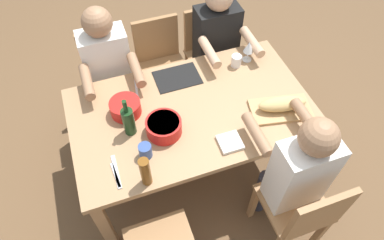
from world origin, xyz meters
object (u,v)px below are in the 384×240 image
dining_table (192,118)px  beer_bottle (145,172)px  wine_glass (249,48)px  diner_far_left (296,170)px  napkin_stack (230,142)px  chair_far_left (302,211)px  bread_loaf (282,104)px  chair_near_center (161,61)px  serving_bowl_salad (125,107)px  cutting_board (281,109)px  chair_near_left (209,50)px  serving_bowl_pasta (164,126)px  cup_near_left (236,61)px  wine_bottle (129,121)px  diner_near_right (109,69)px  diner_near_left (218,44)px  chair_near_right (110,74)px  cup_far_right (145,151)px

dining_table → beer_bottle: (0.42, 0.41, 0.20)m
dining_table → wine_glass: 0.67m
diner_far_left → napkin_stack: diner_far_left is taller
chair_far_left → bread_loaf: size_ratio=2.66×
chair_near_center → serving_bowl_salad: (0.42, 0.67, 0.31)m
cutting_board → napkin_stack: (0.42, 0.13, 0.00)m
chair_near_left → serving_bowl_pasta: chair_near_left is taller
cup_near_left → napkin_stack: (0.32, 0.63, -0.03)m
chair_near_center → wine_bottle: size_ratio=2.93×
diner_near_right → beer_bottle: 1.04m
bread_loaf → diner_near_left: bearing=-82.3°
diner_far_left → chair_near_right: 1.68m
diner_far_left → dining_table: bearing=-54.3°
chair_near_left → wine_bottle: wine_bottle is taller
diner_far_left → wine_glass: diner_far_left is taller
diner_near_left → wine_bottle: 1.09m
beer_bottle → cup_near_left: (-0.87, -0.71, -0.07)m
diner_near_right → bread_loaf: 1.29m
dining_table → cutting_board: bearing=160.0°
chair_far_left → serving_bowl_pasta: (0.67, -0.69, 0.32)m
chair_near_right → serving_bowl_pasta: chair_near_right is taller
chair_near_left → bread_loaf: bearing=96.3°
chair_near_center → cup_near_left: bearing=131.9°
dining_table → cup_far_right: (0.38, 0.24, 0.13)m
chair_near_right → wine_bottle: (-0.02, 0.83, 0.37)m
chair_near_right → serving_bowl_salad: chair_near_right is taller
diner_near_left → diner_near_right: size_ratio=1.00×
chair_near_left → wine_bottle: bearing=43.9°
chair_far_left → wine_bottle: wine_bottle is taller
chair_near_left → bread_loaf: same height
diner_far_left → chair_near_left: bearing=-90.0°
beer_bottle → chair_near_center: bearing=-109.1°
diner_near_right → serving_bowl_pasta: diner_near_right is taller
chair_near_center → cup_far_right: 1.15m
chair_far_left → cup_far_right: 1.04m
bread_loaf → cup_far_right: bearing=2.4°
beer_bottle → cup_near_left: bearing=-140.8°
chair_near_left → cutting_board: chair_near_left is taller
diner_near_left → diner_near_right: (0.88, 0.00, 0.00)m
napkin_stack → cup_near_left: bearing=-117.0°
diner_far_left → cup_near_left: (-0.01, -0.91, 0.09)m
bread_loaf → beer_bottle: bearing=12.3°
chair_near_center → wine_bottle: wine_bottle is taller
chair_far_left → beer_bottle: (0.86, -0.39, 0.37)m
diner_far_left → chair_near_left: diner_far_left is taller
chair_far_left → diner_far_left: 0.28m
cutting_board → bread_loaf: bread_loaf is taller
diner_far_left → napkin_stack: bearing=-42.1°
diner_far_left → serving_bowl_pasta: diner_far_left is taller
diner_near_left → serving_bowl_salad: (0.86, 0.49, 0.10)m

